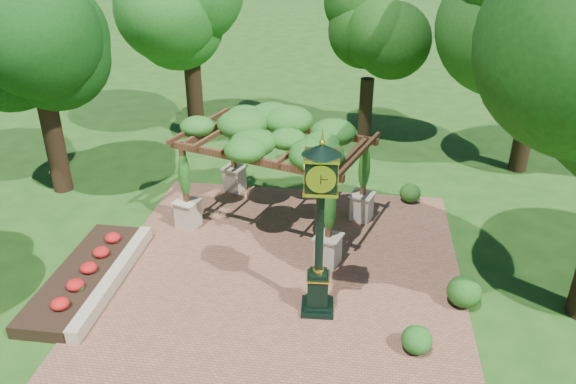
# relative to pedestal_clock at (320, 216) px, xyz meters

# --- Properties ---
(ground) EXTENTS (120.00, 120.00, 0.00)m
(ground) POSITION_rel_pedestal_clock_xyz_m (-1.10, -0.13, -2.83)
(ground) COLOR #1E4714
(ground) RESTS_ON ground
(brick_plaza) EXTENTS (10.00, 12.00, 0.04)m
(brick_plaza) POSITION_rel_pedestal_clock_xyz_m (-1.10, 0.87, -2.81)
(brick_plaza) COLOR brown
(brick_plaza) RESTS_ON ground
(border_wall) EXTENTS (0.35, 5.00, 0.40)m
(border_wall) POSITION_rel_pedestal_clock_xyz_m (-5.70, 0.37, -2.63)
(border_wall) COLOR #C6B793
(border_wall) RESTS_ON ground
(flower_bed) EXTENTS (1.50, 5.00, 0.36)m
(flower_bed) POSITION_rel_pedestal_clock_xyz_m (-6.60, 0.37, -2.65)
(flower_bed) COLOR red
(flower_bed) RESTS_ON ground
(pedestal_clock) EXTENTS (0.99, 0.99, 4.73)m
(pedestal_clock) POSITION_rel_pedestal_clock_xyz_m (0.00, 0.00, 0.00)
(pedestal_clock) COLOR black
(pedestal_clock) RESTS_ON brick_plaza
(pergola) EXTENTS (6.52, 5.14, 3.59)m
(pergola) POSITION_rel_pedestal_clock_xyz_m (-1.78, 4.33, 0.12)
(pergola) COLOR beige
(pergola) RESTS_ON brick_plaza
(sundial) EXTENTS (0.71, 0.71, 1.07)m
(sundial) POSITION_rel_pedestal_clock_xyz_m (-1.61, 9.34, -2.36)
(sundial) COLOR gray
(sundial) RESTS_ON ground
(shrub_front) EXTENTS (0.92, 0.92, 0.66)m
(shrub_front) POSITION_rel_pedestal_clock_xyz_m (2.43, -1.20, -2.46)
(shrub_front) COLOR #1F5C1A
(shrub_front) RESTS_ON brick_plaza
(shrub_mid) EXTENTS (0.96, 0.96, 0.81)m
(shrub_mid) POSITION_rel_pedestal_clock_xyz_m (3.77, 0.74, -2.39)
(shrub_mid) COLOR #205317
(shrub_mid) RESTS_ON brick_plaza
(shrub_back) EXTENTS (0.86, 0.86, 0.67)m
(shrub_back) POSITION_rel_pedestal_clock_xyz_m (2.70, 6.47, -2.46)
(shrub_back) COLOR #245719
(shrub_back) RESTS_ON brick_plaza
(tree_west_near) EXTENTS (4.15, 4.15, 8.48)m
(tree_west_near) POSITION_rel_pedestal_clock_xyz_m (-10.02, 5.75, 2.98)
(tree_west_near) COLOR #342115
(tree_west_near) RESTS_ON ground
(tree_north) EXTENTS (3.15, 3.15, 6.95)m
(tree_north) POSITION_rel_pedestal_clock_xyz_m (0.98, 12.78, 1.92)
(tree_north) COLOR black
(tree_north) RESTS_ON ground
(tree_east_far) EXTENTS (4.95, 4.95, 9.18)m
(tree_east_far) POSITION_rel_pedestal_clock_xyz_m (7.14, 9.94, 3.48)
(tree_east_far) COLOR #302012
(tree_east_far) RESTS_ON ground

